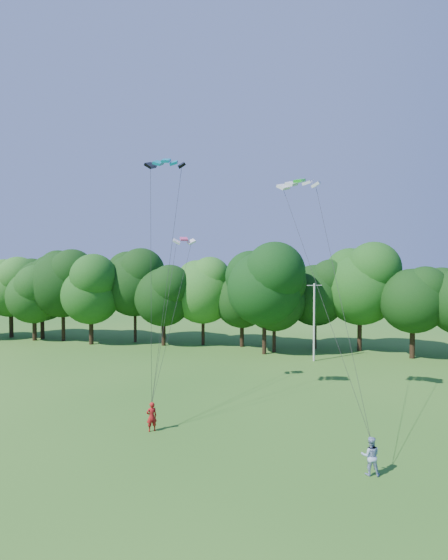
# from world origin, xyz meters

# --- Properties ---
(ground) EXTENTS (160.00, 160.00, 0.00)m
(ground) POSITION_xyz_m (0.00, 0.00, 0.00)
(ground) COLOR #255E19
(ground) RESTS_ON ground
(utility_pole) EXTENTS (1.56, 0.69, 8.26)m
(utility_pole) POSITION_xyz_m (5.93, 31.17, 4.24)
(utility_pole) COLOR #BBBBB2
(utility_pole) RESTS_ON ground
(kite_flyer_left) EXTENTS (0.79, 0.73, 1.80)m
(kite_flyer_left) POSITION_xyz_m (-4.36, 9.48, 0.90)
(kite_flyer_left) COLOR #AB1617
(kite_flyer_left) RESTS_ON ground
(kite_flyer_right) EXTENTS (0.91, 0.71, 1.88)m
(kite_flyer_right) POSITION_xyz_m (8.05, 6.07, 0.94)
(kite_flyer_right) COLOR #94A5CE
(kite_flyer_right) RESTS_ON ground
(kite_teal) EXTENTS (2.80, 1.58, 0.55)m
(kite_teal) POSITION_xyz_m (-4.46, 12.90, 17.31)
(kite_teal) COLOR #057E9A
(kite_teal) RESTS_ON ground
(kite_green) EXTENTS (3.08, 1.94, 0.48)m
(kite_green) POSITION_xyz_m (4.47, 14.85, 16.01)
(kite_green) COLOR green
(kite_green) RESTS_ON ground
(kite_pink) EXTENTS (1.96, 1.46, 0.37)m
(kite_pink) POSITION_xyz_m (-4.58, 17.78, 12.28)
(kite_pink) COLOR #DA3C73
(kite_pink) RESTS_ON ground
(tree_back_west) EXTENTS (7.91, 7.91, 11.51)m
(tree_back_west) POSITION_xyz_m (-30.88, 37.24, 7.19)
(tree_back_west) COLOR #322014
(tree_back_west) RESTS_ON ground
(tree_back_center) EXTENTS (9.38, 9.38, 13.64)m
(tree_back_center) POSITION_xyz_m (0.42, 33.81, 8.52)
(tree_back_center) COLOR black
(tree_back_center) RESTS_ON ground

